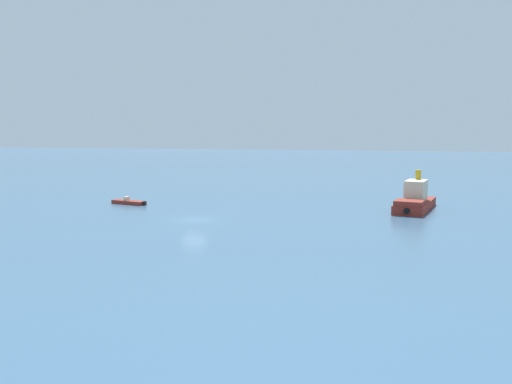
% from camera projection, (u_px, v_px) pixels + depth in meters
% --- Properties ---
extents(ground_plane, '(400.00, 400.00, 0.00)m').
position_uv_depth(ground_plane, '(194.00, 220.00, 57.95)').
color(ground_plane, '#3D607F').
extents(small_motorboat, '(5.34, 2.55, 0.99)m').
position_uv_depth(small_motorboat, '(129.00, 202.00, 70.36)').
color(small_motorboat, maroon).
rests_on(small_motorboat, ground).
extents(tugboat, '(5.92, 11.80, 4.87)m').
position_uv_depth(tugboat, '(415.00, 200.00, 65.14)').
color(tugboat, maroon).
rests_on(tugboat, ground).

